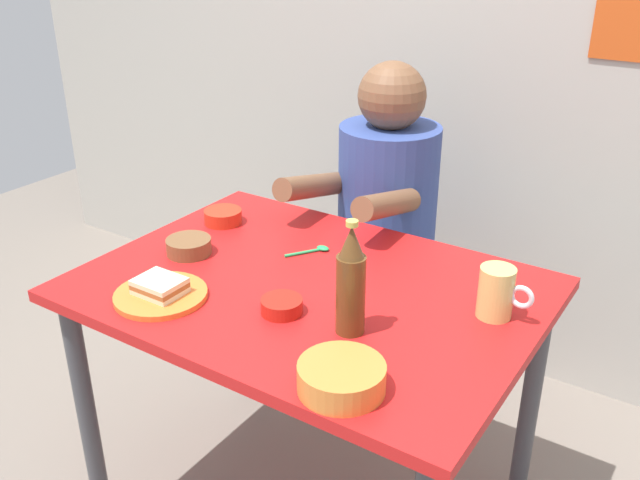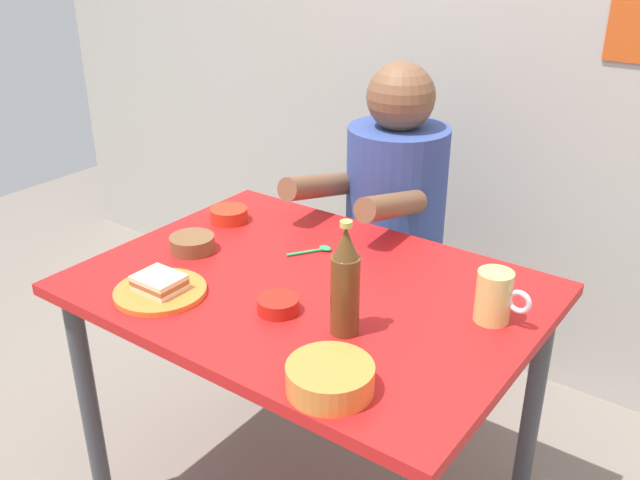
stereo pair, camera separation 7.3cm
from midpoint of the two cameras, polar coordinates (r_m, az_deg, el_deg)
The scene contains 13 objects.
wall_back at distance 2.45m, azimuth 15.57°, elevation 18.08°, with size 4.40×0.09×2.60m.
dining_table at distance 1.76m, azimuth 0.23°, elevation -6.29°, with size 1.10×0.80×0.74m.
stool at distance 2.43m, azimuth 6.66°, elevation -5.13°, with size 0.34×0.34×0.45m.
person_seated at distance 2.24m, azimuth 7.05°, elevation 4.02°, with size 0.33×0.56×0.72m.
plate_orange at distance 1.70m, azimuth -11.75°, elevation -4.17°, with size 0.22×0.22×0.01m, color orange.
sandwich at distance 1.69m, azimuth -11.82°, elevation -3.42°, with size 0.11×0.09×0.04m.
beer_mug at distance 1.59m, azimuth 15.38°, elevation -4.50°, with size 0.13×0.08×0.12m.
beer_bottle at distance 1.47m, azimuth 3.49°, elevation -3.60°, with size 0.06×0.06×0.26m.
sauce_bowl_chili at distance 2.06m, azimuth -6.46°, elevation 2.11°, with size 0.11×0.11×0.04m.
sambal_bowl_red at distance 1.59m, azimuth -2.13°, elevation -5.29°, with size 0.10×0.10×0.03m.
condiment_bowl_brown at distance 1.89m, azimuth -9.34°, elevation -0.24°, with size 0.12×0.12×0.04m.
soup_bowl_orange at distance 1.34m, azimuth 2.41°, elevation -11.14°, with size 0.17×0.17×0.05m.
spoon at distance 1.87m, azimuth 0.93°, elevation -0.82°, with size 0.08×0.11×0.01m.
Camera 2 is at (0.91, -1.20, 1.56)m, focal length 39.09 mm.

